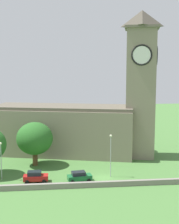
% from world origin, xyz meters
% --- Properties ---
extents(ground_plane, '(200.00, 200.00, 0.00)m').
position_xyz_m(ground_plane, '(0.00, 15.00, 0.00)').
color(ground_plane, '#477538').
extents(church, '(38.05, 18.28, 31.94)m').
position_xyz_m(church, '(-2.37, 16.87, 8.26)').
color(church, gray).
rests_on(church, ground).
extents(quay_barrier, '(49.01, 0.70, 0.92)m').
position_xyz_m(quay_barrier, '(0.00, -4.20, 0.46)').
color(quay_barrier, gray).
rests_on(quay_barrier, ground).
extents(car_red, '(4.28, 2.14, 1.93)m').
position_xyz_m(car_red, '(-12.10, -0.67, 0.97)').
color(car_red, red).
rests_on(car_red, ground).
extents(car_green, '(4.42, 2.52, 1.81)m').
position_xyz_m(car_green, '(-4.47, -1.23, 0.91)').
color(car_green, '#1E6B38').
rests_on(car_green, ground).
extents(streetlamp_west_end, '(0.44, 0.44, 6.84)m').
position_xyz_m(streetlamp_west_end, '(-18.15, 1.17, 4.58)').
color(streetlamp_west_end, '#9EA0A5').
rests_on(streetlamp_west_end, ground).
extents(streetlamp_west_mid, '(0.44, 0.44, 7.87)m').
position_xyz_m(streetlamp_west_mid, '(1.43, 0.68, 5.17)').
color(streetlamp_west_mid, '#9EA0A5').
rests_on(streetlamp_west_mid, ground).
extents(tree_by_tower, '(7.37, 7.37, 8.92)m').
position_xyz_m(tree_by_tower, '(-12.71, 9.26, 5.57)').
color(tree_by_tower, brown).
rests_on(tree_by_tower, ground).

